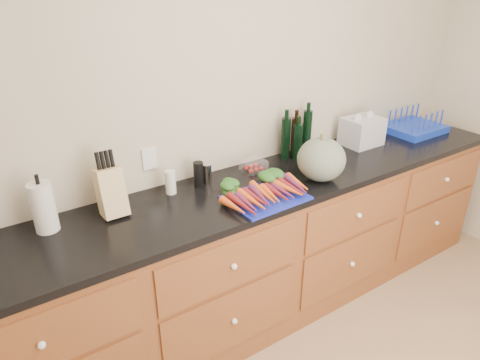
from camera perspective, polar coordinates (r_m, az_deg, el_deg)
wall_back at (r=2.62m, az=-0.33°, el=9.54°), size 4.10×0.05×2.60m
cabinets at (r=2.75m, az=3.56°, el=-9.43°), size 3.60×0.64×0.90m
countertop at (r=2.51m, az=3.79°, el=-0.59°), size 3.64×0.62×0.04m
cutting_board at (r=2.31m, az=3.43°, el=-2.34°), size 0.42×0.32×0.01m
carrots at (r=2.32m, az=2.90°, el=-1.31°), size 0.48×0.33×0.06m
squash at (r=2.51m, az=10.79°, el=2.72°), size 0.28×0.28×0.25m
paper_towel at (r=2.17m, az=-24.74°, el=-3.34°), size 0.11×0.11×0.24m
knife_block at (r=2.20m, az=-16.85°, el=-1.50°), size 0.12×0.12×0.25m
grinder_salt at (r=2.36m, az=-9.26°, el=-0.30°), size 0.06×0.06×0.13m
grinder_pepper at (r=2.43m, az=-5.55°, el=0.81°), size 0.06×0.06×0.14m
canister_chrome at (r=2.46m, az=-4.40°, el=0.86°), size 0.05×0.05×0.12m
tomato_box at (r=2.62m, az=1.82°, el=1.91°), size 0.14×0.11×0.07m
bottles at (r=2.82m, az=7.55°, el=5.69°), size 0.24×0.12×0.29m
grocery_bag at (r=3.14m, az=15.95°, el=6.26°), size 0.26×0.21×0.19m
dish_rack at (r=3.55m, az=22.19°, el=6.62°), size 0.42×0.34×0.17m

